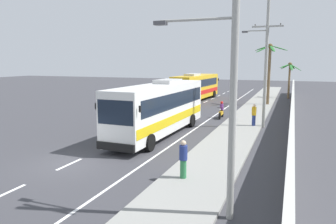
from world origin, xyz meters
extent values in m
plane|color=#3A3A3F|center=(0.00, 0.00, 0.00)|extent=(160.00, 160.00, 0.00)
cube|color=gray|center=(6.80, 10.00, 0.07)|extent=(3.20, 90.00, 0.14)
cube|color=white|center=(0.00, -4.05, 0.00)|extent=(0.16, 2.00, 0.01)
cube|color=white|center=(0.00, -0.07, 0.00)|extent=(0.16, 2.00, 0.01)
cube|color=white|center=(0.00, 3.92, 0.00)|extent=(0.16, 2.00, 0.01)
cube|color=white|center=(0.00, 7.91, 0.00)|extent=(0.16, 2.00, 0.01)
cube|color=white|center=(0.00, 11.89, 0.00)|extent=(0.16, 2.00, 0.01)
cube|color=white|center=(0.00, 15.88, 0.00)|extent=(0.16, 2.00, 0.01)
cube|color=white|center=(0.00, 19.87, 0.00)|extent=(0.16, 2.00, 0.01)
cube|color=white|center=(0.00, 23.85, 0.00)|extent=(0.16, 2.00, 0.01)
cube|color=white|center=(0.00, 27.84, 0.00)|extent=(0.16, 2.00, 0.01)
cube|color=white|center=(0.00, 31.82, 0.00)|extent=(0.16, 2.00, 0.01)
cube|color=white|center=(0.00, 35.81, 0.00)|extent=(0.16, 2.00, 0.01)
cube|color=white|center=(0.00, 39.80, 0.00)|extent=(0.16, 2.00, 0.01)
cube|color=white|center=(0.00, 43.78, 0.00)|extent=(0.16, 2.00, 0.01)
cube|color=white|center=(0.00, 47.77, 0.00)|extent=(0.16, 2.00, 0.01)
cube|color=white|center=(3.56, 15.00, 0.00)|extent=(0.14, 70.00, 0.01)
cube|color=#B2B2AD|center=(10.60, 14.00, 1.12)|extent=(0.24, 60.00, 2.24)
cube|color=white|center=(1.77, 7.89, 2.01)|extent=(2.76, 11.99, 3.24)
cube|color=#192333|center=(1.77, 8.09, 2.58)|extent=(2.76, 11.04, 1.04)
cube|color=#192333|center=(1.61, 1.97, 2.50)|extent=(2.24, 0.16, 1.36)
cube|color=yellow|center=(1.77, 7.89, 1.28)|extent=(2.79, 11.75, 0.58)
cube|color=black|center=(1.60, 1.88, 0.59)|extent=(2.39, 0.23, 0.44)
cube|color=#B7B7B7|center=(1.81, 9.38, 3.77)|extent=(1.41, 2.66, 0.28)
cube|color=black|center=(3.01, 2.14, 2.74)|extent=(0.12, 0.08, 0.36)
cube|color=black|center=(0.22, 2.21, 2.74)|extent=(0.12, 0.08, 0.36)
cylinder|color=black|center=(2.84, 3.68, 0.52)|extent=(0.35, 1.05, 1.04)
cylinder|color=black|center=(0.46, 3.75, 0.52)|extent=(0.35, 1.05, 1.04)
cylinder|color=black|center=(3.06, 11.43, 0.52)|extent=(0.35, 1.05, 1.04)
cylinder|color=black|center=(0.68, 11.50, 0.52)|extent=(0.35, 1.05, 1.04)
cube|color=gold|center=(-1.65, 28.91, 1.89)|extent=(3.31, 12.00, 3.00)
cube|color=#192333|center=(-1.66, 28.71, 2.41)|extent=(3.28, 11.06, 0.96)
cube|color=#192333|center=(-1.27, 34.79, 2.34)|extent=(2.36, 0.25, 1.26)
cube|color=red|center=(-1.65, 28.91, 1.21)|extent=(3.33, 11.77, 0.54)
cube|color=black|center=(-1.27, 34.88, 0.59)|extent=(2.52, 0.32, 0.44)
cube|color=#B7B7B7|center=(-1.74, 27.42, 3.53)|extent=(1.57, 2.69, 0.28)
cube|color=black|center=(-2.75, 34.67, 2.56)|extent=(0.12, 0.09, 0.36)
cube|color=black|center=(0.17, 34.48, 2.56)|extent=(0.12, 0.09, 0.36)
cylinder|color=black|center=(-2.64, 33.13, 0.52)|extent=(0.39, 1.06, 1.04)
cylinder|color=black|center=(-0.13, 32.97, 0.52)|extent=(0.39, 1.06, 1.04)
cylinder|color=black|center=(-3.13, 25.43, 0.52)|extent=(0.39, 1.06, 1.04)
cylinder|color=black|center=(-0.62, 25.27, 0.52)|extent=(0.39, 1.06, 1.04)
cylinder|color=black|center=(4.47, 15.62, 0.30)|extent=(0.11, 0.60, 0.60)
cylinder|color=black|center=(4.43, 16.98, 0.30)|extent=(0.13, 0.60, 0.60)
cube|color=gold|center=(4.45, 16.25, 0.52)|extent=(0.27, 1.11, 0.36)
cube|color=black|center=(4.44, 16.55, 0.72)|extent=(0.25, 0.61, 0.12)
cylinder|color=gray|center=(4.46, 15.74, 0.60)|extent=(0.07, 0.32, 0.67)
cylinder|color=black|center=(4.46, 15.84, 1.04)|extent=(0.56, 0.05, 0.04)
sphere|color=#EAEACC|center=(4.47, 15.72, 0.90)|extent=(0.14, 0.14, 0.14)
cylinder|color=#75388E|center=(4.45, 16.50, 1.02)|extent=(0.32, 0.32, 0.59)
sphere|color=red|center=(4.45, 16.50, 1.44)|extent=(0.26, 0.26, 0.26)
cylinder|color=#2D7A47|center=(6.22, -0.17, 0.55)|extent=(0.28, 0.28, 0.82)
cylinder|color=navy|center=(6.22, -0.17, 1.29)|extent=(0.36, 0.36, 0.65)
sphere|color=beige|center=(6.22, -0.17, 1.72)|extent=(0.24, 0.24, 0.24)
cylinder|color=navy|center=(7.76, 13.08, 0.56)|extent=(0.28, 0.28, 0.84)
cylinder|color=gold|center=(7.76, 13.08, 1.32)|extent=(0.36, 0.36, 0.67)
sphere|color=beige|center=(7.76, 13.08, 1.76)|extent=(0.23, 0.23, 0.23)
cylinder|color=#9E9E99|center=(8.78, -2.89, 4.68)|extent=(0.24, 0.24, 9.37)
cylinder|color=#9E9E99|center=(7.53, -2.89, 6.58)|extent=(2.50, 0.09, 0.09)
cube|color=#4C4C51|center=(6.28, -2.89, 6.52)|extent=(0.44, 0.24, 0.14)
cylinder|color=#9E9E99|center=(8.49, 13.26, 4.91)|extent=(0.24, 0.24, 9.83)
cube|color=#9E9E99|center=(8.49, 13.26, 7.89)|extent=(2.33, 0.12, 0.12)
cylinder|color=#4C4742|center=(7.55, 13.26, 8.01)|extent=(0.08, 0.08, 0.16)
cylinder|color=#4C4742|center=(9.42, 13.26, 8.01)|extent=(0.08, 0.08, 0.16)
cylinder|color=#9E9E99|center=(7.64, 13.26, 7.59)|extent=(1.70, 0.09, 0.09)
cube|color=#4C4C51|center=(6.79, 13.26, 7.53)|extent=(0.44, 0.24, 0.14)
cylinder|color=brown|center=(10.01, 35.66, 2.38)|extent=(0.28, 0.28, 4.76)
ellipsoid|color=#28702D|center=(10.77, 35.54, 4.40)|extent=(1.64, 0.61, 1.03)
ellipsoid|color=#28702D|center=(10.31, 36.43, 4.51)|extent=(0.95, 1.72, 0.81)
ellipsoid|color=#28702D|center=(9.41, 36.22, 4.51)|extent=(1.49, 1.43, 0.82)
ellipsoid|color=#28702D|center=(9.35, 35.11, 4.60)|extent=(1.58, 1.40, 0.64)
ellipsoid|color=#28702D|center=(10.18, 34.88, 4.44)|extent=(0.69, 1.68, 0.95)
sphere|color=brown|center=(10.01, 35.66, 4.81)|extent=(0.56, 0.56, 0.56)
cylinder|color=brown|center=(7.81, 27.14, 3.48)|extent=(0.33, 0.33, 6.96)
ellipsoid|color=#28702D|center=(8.80, 27.30, 6.76)|extent=(2.06, 0.68, 0.71)
ellipsoid|color=#28702D|center=(7.93, 28.12, 6.75)|extent=(0.60, 2.05, 0.74)
ellipsoid|color=#28702D|center=(6.90, 27.57, 6.79)|extent=(2.00, 1.21, 0.66)
ellipsoid|color=#28702D|center=(7.08, 26.51, 6.66)|extent=(1.73, 1.56, 0.92)
ellipsoid|color=#28702D|center=(8.12, 26.22, 6.68)|extent=(0.97, 1.99, 0.88)
sphere|color=brown|center=(7.81, 27.14, 7.01)|extent=(0.56, 0.56, 0.56)
camera|label=1|loc=(10.53, -13.24, 5.26)|focal=34.67mm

